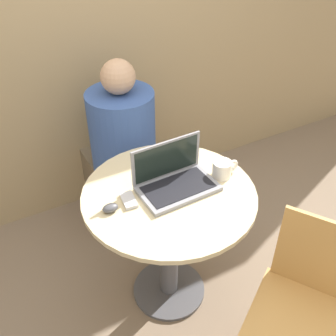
% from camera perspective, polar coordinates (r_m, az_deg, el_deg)
% --- Properties ---
extents(ground_plane, '(12.00, 12.00, 0.00)m').
position_cam_1_polar(ground_plane, '(2.37, 0.13, -17.26)').
color(ground_plane, '#7F6B56').
extents(back_wall, '(7.00, 0.05, 2.60)m').
position_cam_1_polar(back_wall, '(2.43, -12.51, 21.15)').
color(back_wall, tan).
rests_on(back_wall, ground_plane).
extents(round_table, '(0.82, 0.82, 0.74)m').
position_cam_1_polar(round_table, '(1.96, 0.15, -7.79)').
color(round_table, '#4C4C51').
rests_on(round_table, ground_plane).
extents(laptop, '(0.37, 0.23, 0.21)m').
position_cam_1_polar(laptop, '(1.84, 0.92, -1.60)').
color(laptop, gray).
rests_on(laptop, round_table).
extents(cell_phone, '(0.07, 0.12, 0.02)m').
position_cam_1_polar(cell_phone, '(1.78, -5.72, -4.68)').
color(cell_phone, silver).
rests_on(cell_phone, round_table).
extents(computer_mouse, '(0.07, 0.05, 0.03)m').
position_cam_1_polar(computer_mouse, '(1.74, -8.38, -5.76)').
color(computer_mouse, '#4C4C51').
rests_on(computer_mouse, round_table).
extents(coffee_cup, '(0.14, 0.09, 0.08)m').
position_cam_1_polar(coffee_cup, '(1.92, 7.95, -0.12)').
color(coffee_cup, white).
rests_on(coffee_cup, round_table).
extents(chair_empty, '(0.55, 0.55, 0.86)m').
position_cam_1_polar(chair_empty, '(1.85, 19.10, -18.83)').
color(chair_empty, tan).
rests_on(chair_empty, ground_plane).
extents(person_seated, '(0.39, 0.61, 1.14)m').
position_cam_1_polar(person_seated, '(2.54, -6.90, 1.51)').
color(person_seated, brown).
rests_on(person_seated, ground_plane).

